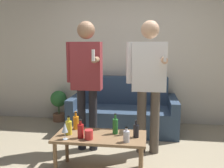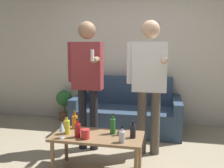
{
  "view_description": "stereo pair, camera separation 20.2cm",
  "coord_description": "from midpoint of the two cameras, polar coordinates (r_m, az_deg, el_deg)",
  "views": [
    {
      "loc": [
        0.36,
        -2.71,
        1.44
      ],
      "look_at": [
        -0.1,
        0.45,
        0.95
      ],
      "focal_mm": 40.0,
      "sensor_mm": 36.0,
      "label": 1
    },
    {
      "loc": [
        0.56,
        -2.68,
        1.44
      ],
      "look_at": [
        -0.1,
        0.45,
        0.95
      ],
      "focal_mm": 40.0,
      "sensor_mm": 36.0,
      "label": 2
    }
  ],
  "objects": [
    {
      "name": "wall_back",
      "position": [
        4.69,
        6.31,
        7.56
      ],
      "size": [
        8.0,
        0.06,
        2.7
      ],
      "color": "beige",
      "rests_on": "ground_plane"
    },
    {
      "name": "couch",
      "position": [
        4.38,
        4.93,
        -6.28
      ],
      "size": [
        1.79,
        0.92,
        0.89
      ],
      "color": "#334760",
      "rests_on": "ground_plane"
    },
    {
      "name": "coffee_table",
      "position": [
        2.9,
        -1.29,
        -12.6
      ],
      "size": [
        1.03,
        0.5,
        0.44
      ],
      "color": "#8E6B47",
      "rests_on": "ground_plane"
    },
    {
      "name": "bottle_orange",
      "position": [
        2.93,
        -8.36,
        -9.59
      ],
      "size": [
        0.07,
        0.07,
        0.22
      ],
      "color": "yellow",
      "rests_on": "coffee_table"
    },
    {
      "name": "bottle_green",
      "position": [
        2.89,
        2.11,
        -9.55
      ],
      "size": [
        0.06,
        0.06,
        0.24
      ],
      "color": "#23752D",
      "rests_on": "coffee_table"
    },
    {
      "name": "bottle_dark",
      "position": [
        3.1,
        -6.64,
        -8.53
      ],
      "size": [
        0.07,
        0.07,
        0.22
      ],
      "color": "orange",
      "rests_on": "coffee_table"
    },
    {
      "name": "bottle_yellow",
      "position": [
        2.66,
        4.54,
        -11.85
      ],
      "size": [
        0.07,
        0.07,
        0.17
      ],
      "color": "silver",
      "rests_on": "coffee_table"
    },
    {
      "name": "bottle_red",
      "position": [
        2.81,
        -5.81,
        -10.42
      ],
      "size": [
        0.07,
        0.07,
        0.21
      ],
      "color": "#B21E1E",
      "rests_on": "coffee_table"
    },
    {
      "name": "bottle_clear",
      "position": [
        2.79,
        6.9,
        -10.65
      ],
      "size": [
        0.06,
        0.06,
        0.19
      ],
      "color": "black",
      "rests_on": "coffee_table"
    },
    {
      "name": "wine_glass_near",
      "position": [
        2.78,
        -9.33,
        -9.71
      ],
      "size": [
        0.07,
        0.07,
        0.18
      ],
      "color": "silver",
      "rests_on": "coffee_table"
    },
    {
      "name": "cup_on_table",
      "position": [
        2.76,
        -4.0,
        -11.35
      ],
      "size": [
        0.09,
        0.09,
        0.11
      ],
      "color": "red",
      "rests_on": "coffee_table"
    },
    {
      "name": "person_standing_left",
      "position": [
        3.38,
        -4.03,
        2.16
      ],
      "size": [
        0.48,
        0.44,
        1.76
      ],
      "color": "#232328",
      "rests_on": "ground_plane"
    },
    {
      "name": "person_standing_right",
      "position": [
        3.28,
        10.22,
        1.59
      ],
      "size": [
        0.52,
        0.45,
        1.76
      ],
      "color": "brown",
      "rests_on": "ground_plane"
    },
    {
      "name": "potted_plant",
      "position": [
        4.93,
        -9.71,
        -4.08
      ],
      "size": [
        0.31,
        0.31,
        0.59
      ],
      "color": "#936042",
      "rests_on": "ground_plane"
    }
  ]
}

